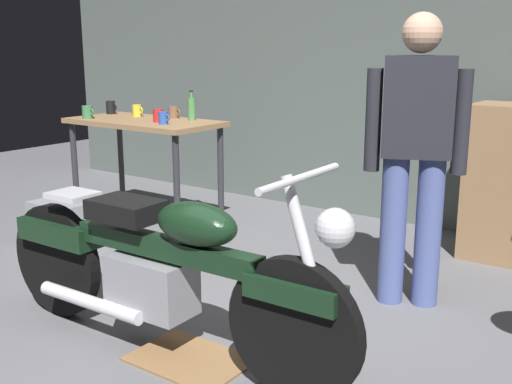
# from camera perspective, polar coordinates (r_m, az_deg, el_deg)

# --- Properties ---
(ground_plane) EXTENTS (12.00, 12.00, 0.00)m
(ground_plane) POSITION_cam_1_polar(r_m,az_deg,el_deg) (3.39, -7.28, -12.99)
(ground_plane) COLOR slate
(back_wall) EXTENTS (8.00, 0.12, 3.10)m
(back_wall) POSITION_cam_1_polar(r_m,az_deg,el_deg) (5.42, 13.41, 13.54)
(back_wall) COLOR #56605B
(back_wall) RESTS_ON ground_plane
(workbench) EXTENTS (1.30, 0.64, 0.90)m
(workbench) POSITION_cam_1_polar(r_m,az_deg,el_deg) (5.21, -10.18, 5.30)
(workbench) COLOR #99724C
(workbench) RESTS_ON ground_plane
(motorcycle) EXTENTS (2.19, 0.60, 1.00)m
(motorcycle) POSITION_cam_1_polar(r_m,az_deg,el_deg) (3.08, -8.77, -6.71)
(motorcycle) COLOR black
(motorcycle) RESTS_ON ground_plane
(person_standing) EXTENTS (0.53, 0.35, 1.67)m
(person_standing) POSITION_cam_1_polar(r_m,az_deg,el_deg) (3.63, 14.38, 3.86)
(person_standing) COLOR #4F5E9D
(person_standing) RESTS_ON ground_plane
(drip_tray) EXTENTS (0.56, 0.40, 0.01)m
(drip_tray) POSITION_cam_1_polar(r_m,az_deg,el_deg) (3.15, -6.06, -14.99)
(drip_tray) COLOR olive
(drip_tray) RESTS_ON ground_plane
(storage_bin) EXTENTS (0.44, 0.32, 0.34)m
(storage_bin) POSITION_cam_1_polar(r_m,az_deg,el_deg) (4.98, -17.30, -2.76)
(storage_bin) COLOR gray
(storage_bin) RESTS_ON ground_plane
(mug_brown_stoneware) EXTENTS (0.12, 0.08, 0.10)m
(mug_brown_stoneware) POSITION_cam_1_polar(r_m,az_deg,el_deg) (5.27, -7.54, 7.24)
(mug_brown_stoneware) COLOR brown
(mug_brown_stoneware) RESTS_ON workbench
(mug_blue_enamel) EXTENTS (0.11, 0.07, 0.10)m
(mug_blue_enamel) POSITION_cam_1_polar(r_m,az_deg,el_deg) (4.86, -8.47, 6.71)
(mug_blue_enamel) COLOR #2D51AD
(mug_blue_enamel) RESTS_ON workbench
(mug_green_speckled) EXTENTS (0.12, 0.08, 0.11)m
(mug_green_speckled) POSITION_cam_1_polar(r_m,az_deg,el_deg) (5.38, -15.16, 7.07)
(mug_green_speckled) COLOR #3D7F4C
(mug_green_speckled) RESTS_ON workbench
(mug_yellow_tall) EXTENTS (0.11, 0.08, 0.10)m
(mug_yellow_tall) POSITION_cam_1_polar(r_m,az_deg,el_deg) (5.44, -10.82, 7.33)
(mug_yellow_tall) COLOR yellow
(mug_yellow_tall) RESTS_ON workbench
(mug_black_matte) EXTENTS (0.12, 0.08, 0.11)m
(mug_black_matte) POSITION_cam_1_polar(r_m,az_deg,el_deg) (5.69, -13.14, 7.55)
(mug_black_matte) COLOR black
(mug_black_matte) RESTS_ON workbench
(mug_red_diner) EXTENTS (0.12, 0.08, 0.10)m
(mug_red_diner) POSITION_cam_1_polar(r_m,az_deg,el_deg) (5.01, -8.92, 6.92)
(mug_red_diner) COLOR red
(mug_red_diner) RESTS_ON workbench
(bottle) EXTENTS (0.06, 0.06, 0.24)m
(bottle) POSITION_cam_1_polar(r_m,az_deg,el_deg) (5.08, -5.92, 7.62)
(bottle) COLOR #4C8C4C
(bottle) RESTS_ON workbench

